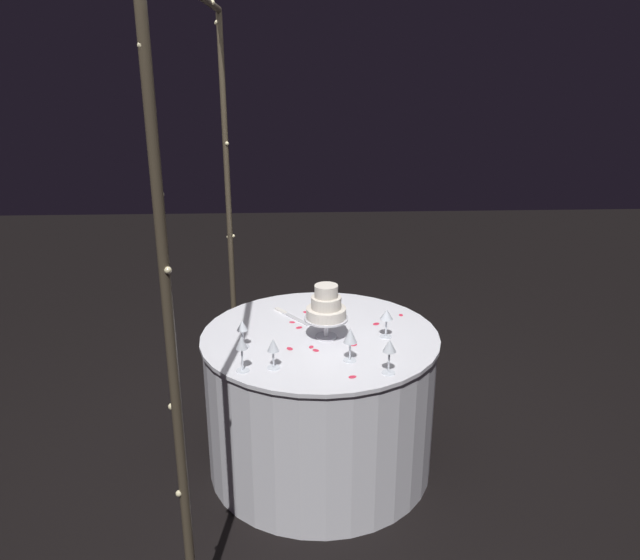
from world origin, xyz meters
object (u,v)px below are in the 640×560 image
object	(u,v)px
tiered_cake	(326,307)
wine_glass_2	(387,316)
wine_glass_5	(242,345)
cake_knife	(290,315)
decorative_arch	(205,186)
main_table	(320,401)
wine_glass_1	(350,337)
wine_glass_0	(389,348)
wine_glass_3	(273,347)
wine_glass_4	(242,328)

from	to	relation	value
tiered_cake	wine_glass_2	bearing A→B (deg)	-92.20
wine_glass_5	cake_knife	world-z (taller)	wine_glass_5
decorative_arch	cake_knife	bearing A→B (deg)	-57.56
main_table	cake_knife	world-z (taller)	cake_knife
wine_glass_1	wine_glass_0	bearing A→B (deg)	-128.72
decorative_arch	wine_glass_3	bearing A→B (deg)	-138.97
cake_knife	main_table	bearing A→B (deg)	-147.63
decorative_arch	wine_glass_1	xyz separation A→B (m)	(-0.30, -0.66, -0.64)
wine_glass_4	wine_glass_3	bearing A→B (deg)	-145.99
decorative_arch	wine_glass_5	size ratio (longest dim) A/B	13.81
wine_glass_5	main_table	bearing A→B (deg)	-43.93
decorative_arch	wine_glass_4	bearing A→B (deg)	-129.35
wine_glass_5	wine_glass_0	bearing A→B (deg)	-94.56
tiered_cake	wine_glass_2	world-z (taller)	tiered_cake
main_table	wine_glass_3	world-z (taller)	wine_glass_3
wine_glass_1	wine_glass_5	distance (m)	0.49
wine_glass_3	decorative_arch	bearing A→B (deg)	41.03
main_table	wine_glass_4	xyz separation A→B (m)	(-0.13, 0.38, 0.49)
decorative_arch	wine_glass_0	world-z (taller)	decorative_arch
tiered_cake	wine_glass_2	distance (m)	0.30
tiered_cake	cake_knife	distance (m)	0.37
cake_knife	wine_glass_2	bearing A→B (deg)	-121.13
main_table	wine_glass_5	bearing A→B (deg)	136.07
tiered_cake	main_table	bearing A→B (deg)	37.18
wine_glass_0	wine_glass_5	size ratio (longest dim) A/B	0.95
wine_glass_4	cake_knife	world-z (taller)	wine_glass_4
wine_glass_5	decorative_arch	bearing A→B (deg)	24.54
wine_glass_1	wine_glass_3	xyz separation A→B (m)	(-0.06, 0.35, -0.02)
decorative_arch	wine_glass_2	distance (m)	1.08
wine_glass_4	wine_glass_5	world-z (taller)	wine_glass_5
tiered_cake	wine_glass_3	distance (m)	0.41
wine_glass_0	wine_glass_2	xyz separation A→B (m)	(0.38, -0.04, -0.01)
wine_glass_1	wine_glass_4	world-z (taller)	wine_glass_1
main_table	decorative_arch	bearing A→B (deg)	90.11
wine_glass_0	cake_knife	distance (m)	0.81
wine_glass_0	wine_glass_2	world-z (taller)	wine_glass_0
main_table	tiered_cake	size ratio (longest dim) A/B	4.36
wine_glass_4	tiered_cake	bearing A→B (deg)	-77.50
wine_glass_4	wine_glass_5	size ratio (longest dim) A/B	0.80
tiered_cake	wine_glass_1	world-z (taller)	tiered_cake
wine_glass_2	wine_glass_4	size ratio (longest dim) A/B	1.09
main_table	wine_glass_1	bearing A→B (deg)	-157.49
wine_glass_3	cake_knife	distance (m)	0.61
wine_glass_3	wine_glass_4	distance (m)	0.28
tiered_cake	cake_knife	xyz separation A→B (m)	(0.28, 0.18, -0.16)
wine_glass_2	wine_glass_5	world-z (taller)	wine_glass_5
wine_glass_1	main_table	bearing A→B (deg)	22.51
main_table	wine_glass_1	xyz separation A→B (m)	(-0.30, -0.12, 0.51)
tiered_cake	wine_glass_3	xyz separation A→B (m)	(-0.32, 0.26, -0.06)
decorative_arch	main_table	bearing A→B (deg)	-89.89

